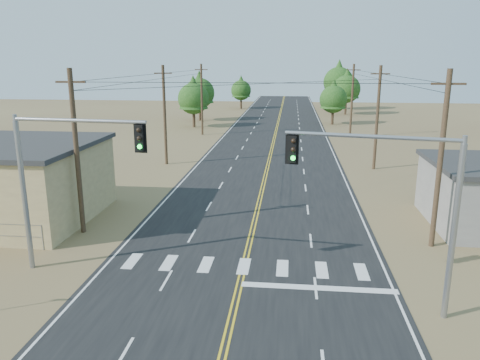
# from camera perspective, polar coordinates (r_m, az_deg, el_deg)

# --- Properties ---
(road) EXTENTS (15.00, 200.00, 0.02)m
(road) POSITION_cam_1_polar(r_m,az_deg,el_deg) (45.57, 3.26, 1.14)
(road) COLOR black
(road) RESTS_ON ground
(utility_pole_left_near) EXTENTS (1.80, 0.30, 10.00)m
(utility_pole_left_near) POSITION_cam_1_polar(r_m,az_deg,el_deg) (29.71, -19.30, 3.31)
(utility_pole_left_near) COLOR #4C3826
(utility_pole_left_near) RESTS_ON ground
(utility_pole_left_mid) EXTENTS (1.80, 0.30, 10.00)m
(utility_pole_left_mid) POSITION_cam_1_polar(r_m,az_deg,el_deg) (48.33, -9.17, 7.89)
(utility_pole_left_mid) COLOR #4C3826
(utility_pole_left_mid) RESTS_ON ground
(utility_pole_left_far) EXTENTS (1.80, 0.30, 10.00)m
(utility_pole_left_far) POSITION_cam_1_polar(r_m,az_deg,el_deg) (67.74, -4.68, 9.82)
(utility_pole_left_far) COLOR #4C3826
(utility_pole_left_far) RESTS_ON ground
(utility_pole_right_near) EXTENTS (1.80, 0.30, 10.00)m
(utility_pole_right_near) POSITION_cam_1_polar(r_m,az_deg,el_deg) (28.08, 23.25, 2.35)
(utility_pole_right_near) COLOR #4C3826
(utility_pole_right_near) RESTS_ON ground
(utility_pole_right_mid) EXTENTS (1.80, 0.30, 10.00)m
(utility_pole_right_mid) POSITION_cam_1_polar(r_m,az_deg,el_deg) (47.34, 16.39, 7.36)
(utility_pole_right_mid) COLOR #4C3826
(utility_pole_right_mid) RESTS_ON ground
(utility_pole_right_far) EXTENTS (1.80, 0.30, 10.00)m
(utility_pole_right_far) POSITION_cam_1_polar(r_m,az_deg,el_deg) (67.04, 13.49, 9.43)
(utility_pole_right_far) COLOR #4C3826
(utility_pole_right_far) RESTS_ON ground
(signal_mast_left) EXTENTS (6.77, 1.04, 7.91)m
(signal_mast_left) POSITION_cam_1_polar(r_m,az_deg,el_deg) (24.17, -21.45, 1.35)
(signal_mast_left) COLOR gray
(signal_mast_left) RESTS_ON ground
(signal_mast_right) EXTENTS (6.92, 1.68, 7.65)m
(signal_mast_right) POSITION_cam_1_polar(r_m,az_deg,el_deg) (19.96, 19.17, -1.46)
(signal_mast_right) COLOR gray
(signal_mast_right) RESTS_ON ground
(tree_left_near) EXTENTS (4.96, 4.96, 8.26)m
(tree_left_near) POSITION_cam_1_polar(r_m,az_deg,el_deg) (75.90, -5.70, 10.22)
(tree_left_near) COLOR #3F2D1E
(tree_left_near) RESTS_ON ground
(tree_left_mid) EXTENTS (5.29, 5.29, 8.82)m
(tree_left_mid) POSITION_cam_1_polar(r_m,az_deg,el_deg) (84.33, -4.96, 10.88)
(tree_left_mid) COLOR #3F2D1E
(tree_left_mid) RESTS_ON ground
(tree_left_far) EXTENTS (4.43, 4.43, 7.38)m
(tree_left_far) POSITION_cam_1_polar(r_m,az_deg,el_deg) (105.59, 0.13, 11.13)
(tree_left_far) COLOR #3F2D1E
(tree_left_far) RESTS_ON ground
(tree_right_near) EXTENTS (4.55, 4.55, 7.59)m
(tree_right_near) POSITION_cam_1_polar(r_m,az_deg,el_deg) (80.39, 11.33, 9.95)
(tree_right_near) COLOR #3F2D1E
(tree_right_near) RESTS_ON ground
(tree_right_mid) EXTENTS (5.44, 5.44, 9.06)m
(tree_right_mid) POSITION_cam_1_polar(r_m,az_deg,el_deg) (96.20, 12.87, 11.09)
(tree_right_mid) COLOR #3F2D1E
(tree_right_mid) RESTS_ON ground
(tree_right_far) EXTENTS (6.46, 6.46, 10.77)m
(tree_right_far) POSITION_cam_1_polar(r_m,az_deg,el_deg) (105.83, 11.93, 11.97)
(tree_right_far) COLOR #3F2D1E
(tree_right_far) RESTS_ON ground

